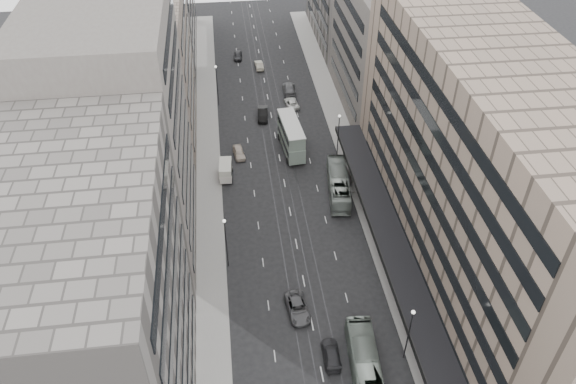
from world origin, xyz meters
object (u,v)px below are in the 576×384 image
panel_van (226,170)px  sedan_2 (298,308)px  double_decker (291,136)px  bus_far (338,184)px  bus_near (365,367)px

panel_van → sedan_2: size_ratio=0.82×
sedan_2 → double_decker: bearing=78.2°
double_decker → bus_far: bearing=-69.6°
bus_near → double_decker: size_ratio=1.19×
bus_far → double_decker: double_decker is taller
bus_near → sedan_2: 11.63m
bus_far → double_decker: bearing=-58.0°
bus_far → sedan_2: 24.44m
sedan_2 → panel_van: bearing=99.4°
bus_near → bus_far: 32.49m
bus_near → panel_van: bearing=-65.9°
panel_van → bus_far: bearing=-16.2°
bus_far → panel_van: bus_far is taller
double_decker → panel_van: double_decker is taller
bus_far → sedan_2: bus_far is taller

